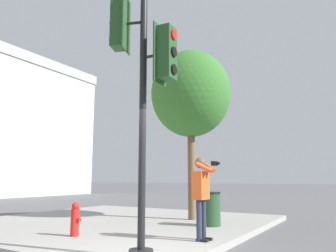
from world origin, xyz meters
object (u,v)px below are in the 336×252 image
Objects in this scene: traffic_signal_pole at (142,72)px; person_photographer at (201,190)px; street_tree at (191,94)px; fire_hydrant at (75,219)px; trash_bin at (210,209)px.

person_photographer is at bearing -7.08° from traffic_signal_pole.
traffic_signal_pole is at bearing -162.71° from street_tree.
fire_hydrant is (-0.94, 2.55, -0.64)m from person_photographer.
person_photographer is at bearing -69.74° from fire_hydrant.
trash_bin is (3.77, 0.45, -2.56)m from traffic_signal_pole.
street_tree is (4.70, 1.46, 0.86)m from traffic_signal_pole.
fire_hydrant is at bearing 147.12° from trash_bin.
trash_bin is at bearing -32.88° from fire_hydrant.
traffic_signal_pole is 0.88× the size of street_tree.
street_tree reaches higher than trash_bin.
person_photographer is at bearing -149.82° from street_tree.
fire_hydrant is at bearing 167.25° from street_tree.
fire_hydrant is 0.82× the size of trash_bin.
traffic_signal_pole reaches higher than fire_hydrant.
trash_bin is at bearing -132.57° from street_tree.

